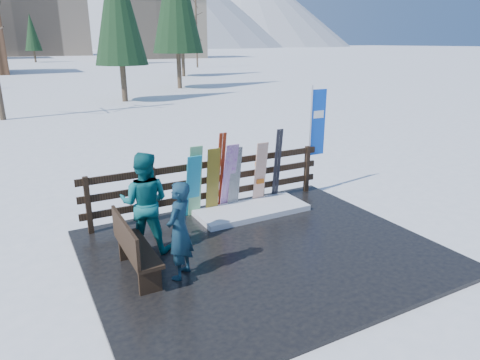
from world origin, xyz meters
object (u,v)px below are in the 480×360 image
person_back (145,203)px  snowboard_0 (193,186)px  snowboard_3 (229,177)px  rental_flag (316,127)px  snowboard_1 (195,182)px  person_front (179,230)px  snowboard_5 (260,174)px  snowboard_4 (235,178)px  snowboard_2 (213,181)px  bench (133,246)px

person_back → snowboard_0: bearing=-112.5°
snowboard_3 → rental_flag: rental_flag is taller
snowboard_1 → person_front: 2.44m
person_front → snowboard_5: bearing=173.6°
snowboard_4 → snowboard_0: bearing=180.0°
person_front → snowboard_2: bearing=-170.5°
bench → snowboard_1: size_ratio=0.94×
snowboard_2 → snowboard_4: size_ratio=1.02×
snowboard_0 → person_back: size_ratio=0.78×
snowboard_3 → snowboard_4: bearing=-0.0°
snowboard_4 → bench: bearing=-146.9°
snowboard_1 → person_front: (-1.16, -2.14, 0.00)m
bench → snowboard_3: (2.61, 1.79, 0.25)m
rental_flag → snowboard_3: bearing=-173.9°
bench → snowboard_0: snowboard_0 is taller
snowboard_0 → snowboard_4: snowboard_4 is taller
snowboard_1 → snowboard_3: snowboard_1 is taller
snowboard_2 → person_front: person_front is taller
snowboard_5 → bench: bearing=-152.2°
snowboard_1 → person_back: size_ratio=0.88×
snowboard_3 → snowboard_4: (0.14, -0.00, -0.04)m
snowboard_3 → snowboard_5: snowboard_3 is taller
snowboard_0 → snowboard_4: bearing=-0.0°
snowboard_2 → snowboard_5: snowboard_2 is taller
snowboard_2 → snowboard_3: 0.39m
person_front → person_back: person_back is taller
snowboard_5 → person_back: 3.12m
snowboard_2 → rental_flag: bearing=5.3°
snowboard_3 → snowboard_5: 0.79m
bench → snowboard_2: 2.86m
snowboard_5 → snowboard_0: bearing=180.0°
snowboard_0 → snowboard_5: snowboard_5 is taller
snowboard_4 → snowboard_3: bearing=180.0°
bench → snowboard_3: 3.17m
rental_flag → person_back: 4.90m
snowboard_2 → snowboard_4: 0.53m
bench → rental_flag: (5.13, 2.06, 1.09)m
bench → snowboard_1: (1.81, 1.79, 0.27)m
snowboard_3 → person_front: (-1.95, -2.14, 0.02)m
snowboard_2 → rental_flag: 3.06m
snowboard_4 → person_front: (-2.09, -2.14, 0.07)m
bench → snowboard_4: (2.75, 1.79, 0.21)m
snowboard_2 → snowboard_1: bearing=-180.0°
snowboard_0 → snowboard_5: 1.64m
person_front → snowboard_1: bearing=-162.8°
snowboard_3 → person_back: (-2.16, -1.00, 0.14)m
snowboard_0 → person_front: (-1.11, -2.14, 0.10)m
snowboard_5 → rental_flag: bearing=8.8°
snowboard_0 → snowboard_3: bearing=0.0°
snowboard_2 → person_front: (-1.56, -2.14, 0.05)m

